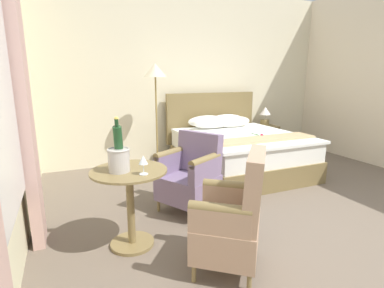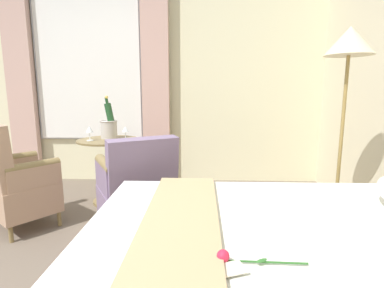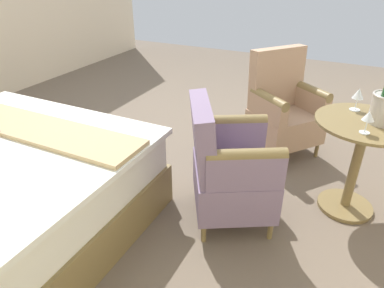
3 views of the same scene
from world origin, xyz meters
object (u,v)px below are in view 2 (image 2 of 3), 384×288
(wine_glass_near_edge, at_px, (125,130))
(armchair_facing_bed, at_px, (15,182))
(floor_lamp_brass, at_px, (348,63))
(champagne_bucket, at_px, (109,126))
(wine_glass_near_bucket, at_px, (89,130))
(armchair_by_window, at_px, (138,190))
(side_table_round, at_px, (110,164))

(wine_glass_near_edge, xyz_separation_m, armchair_facing_bed, (0.67, -0.86, -0.40))
(floor_lamp_brass, relative_size, champagne_bucket, 3.60)
(wine_glass_near_bucket, relative_size, armchair_by_window, 0.18)
(champagne_bucket, height_order, armchair_facing_bed, champagne_bucket)
(champagne_bucket, xyz_separation_m, wine_glass_near_bucket, (0.17, -0.16, -0.02))
(side_table_round, relative_size, armchair_facing_bed, 0.74)
(floor_lamp_brass, relative_size, armchair_facing_bed, 1.75)
(armchair_facing_bed, bearing_deg, armchair_by_window, 84.13)
(floor_lamp_brass, xyz_separation_m, side_table_round, (-0.90, -2.15, -1.02))
(side_table_round, relative_size, champagne_bucket, 1.52)
(wine_glass_near_bucket, height_order, wine_glass_near_edge, wine_glass_near_bucket)
(champagne_bucket, bearing_deg, armchair_facing_bed, -40.47)
(floor_lamp_brass, height_order, side_table_round, floor_lamp_brass)
(floor_lamp_brass, xyz_separation_m, armchair_by_window, (-0.10, -1.65, -1.06))
(armchair_by_window, relative_size, armchair_facing_bed, 0.91)
(armchair_by_window, bearing_deg, wine_glass_near_edge, -159.63)
(wine_glass_near_edge, bearing_deg, wine_glass_near_bucket, -77.96)
(armchair_by_window, height_order, armchair_facing_bed, armchair_facing_bed)
(armchair_by_window, xyz_separation_m, armchair_facing_bed, (-0.12, -1.16, 0.02))
(champagne_bucket, relative_size, armchair_facing_bed, 0.49)
(champagne_bucket, xyz_separation_m, armchair_by_window, (0.88, 0.50, -0.46))
(floor_lamp_brass, xyz_separation_m, champagne_bucket, (-0.99, -2.16, -0.60))
(side_table_round, height_order, wine_glass_near_edge, wine_glass_near_edge)
(side_table_round, bearing_deg, armchair_facing_bed, -44.18)
(wine_glass_near_bucket, relative_size, wine_glass_near_edge, 1.11)
(wine_glass_near_bucket, bearing_deg, armchair_by_window, 43.12)
(champagne_bucket, distance_m, wine_glass_near_edge, 0.23)
(champagne_bucket, height_order, wine_glass_near_edge, champagne_bucket)
(side_table_round, xyz_separation_m, armchair_by_window, (0.80, 0.49, -0.04))
(armchair_by_window, bearing_deg, wine_glass_near_bucket, -136.88)
(wine_glass_near_bucket, distance_m, armchair_by_window, 1.07)
(side_table_round, bearing_deg, wine_glass_near_edge, 86.84)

